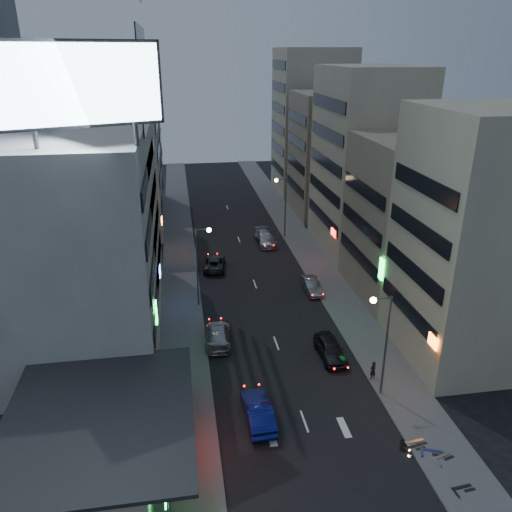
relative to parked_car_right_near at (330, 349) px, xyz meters
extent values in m
plane|color=black|center=(-4.00, -11.23, -0.80)|extent=(180.00, 180.00, 0.00)
cube|color=#4C4C4F|center=(-12.00, 18.77, -0.74)|extent=(4.00, 120.00, 0.12)
cube|color=#4C4C4F|center=(4.00, 18.77, -0.74)|extent=(4.00, 120.00, 0.12)
cube|color=#AFA989|center=(-18.00, -9.23, 1.00)|extent=(8.00, 12.00, 3.60)
cube|color=black|center=(-17.00, -9.23, 2.95)|extent=(11.00, 13.00, 0.25)
cube|color=black|center=(-12.90, -9.23, 2.30)|extent=(0.12, 4.00, 0.90)
cube|color=#FF1E14|center=(-12.82, -9.23, 2.30)|extent=(0.04, 3.70, 0.70)
cube|color=#AEAEA9|center=(-21.00, 8.77, 8.20)|extent=(14.00, 24.00, 18.00)
cube|color=#AFA989|center=(11.00, -0.73, 9.20)|extent=(10.00, 11.00, 20.00)
cube|color=gray|center=(11.50, 10.77, 7.20)|extent=(11.00, 12.00, 16.00)
cube|color=#AFA989|center=(11.00, 23.77, 10.20)|extent=(10.00, 14.00, 22.00)
cube|color=#AEAEA9|center=(-19.50, 33.77, 9.20)|extent=(11.00, 10.00, 20.00)
cube|color=gray|center=(-20.00, 46.77, 6.70)|extent=(12.00, 10.00, 15.00)
cube|color=gray|center=(11.50, 38.77, 8.20)|extent=(11.00, 12.00, 18.00)
cube|color=#AFA989|center=(12.00, 52.77, 11.20)|extent=(12.00, 12.00, 24.00)
cylinder|color=#595B60|center=(-20.00, -1.23, 17.95)|extent=(0.30, 0.30, 1.50)
cylinder|color=#595B60|center=(-14.00, -1.23, 17.95)|extent=(0.30, 0.30, 1.50)
cube|color=black|center=(-17.00, -1.23, 20.90)|extent=(9.52, 3.75, 5.00)
cube|color=#B1DEEC|center=(-16.92, -1.43, 20.90)|extent=(9.04, 3.34, 4.60)
cylinder|color=#595B60|center=(2.30, -5.23, 3.32)|extent=(0.16, 0.16, 8.00)
cylinder|color=#595B60|center=(1.60, -5.23, 7.22)|extent=(1.40, 0.10, 0.10)
sphere|color=#FFD88C|center=(1.00, -5.23, 7.12)|extent=(0.44, 0.44, 0.44)
cylinder|color=#595B60|center=(-10.30, 10.77, 3.32)|extent=(0.16, 0.16, 8.00)
cylinder|color=#595B60|center=(-9.60, 10.77, 7.22)|extent=(1.40, 0.10, 0.10)
sphere|color=#FFD88C|center=(-9.00, 10.77, 7.12)|extent=(0.44, 0.44, 0.44)
cylinder|color=#595B60|center=(2.30, 28.77, 3.32)|extent=(0.16, 0.16, 8.00)
cylinder|color=#595B60|center=(1.60, 28.77, 7.22)|extent=(1.40, 0.10, 0.10)
sphere|color=#FFD88C|center=(1.00, 28.77, 7.12)|extent=(0.44, 0.44, 0.44)
imported|color=black|center=(0.00, 0.00, 0.00)|extent=(1.99, 4.75, 1.61)
imported|color=gray|center=(1.60, 12.08, -0.10)|extent=(1.57, 4.29, 1.40)
imported|color=#2B2B31|center=(-8.01, 19.65, -0.10)|extent=(3.00, 5.35, 1.41)
imported|color=#9FA0A7|center=(-0.74, 26.61, -0.01)|extent=(2.45, 5.57, 1.59)
imported|color=navy|center=(-7.16, -6.66, 0.01)|extent=(1.91, 4.99, 1.62)
imported|color=#9A9BA2|center=(-9.00, 3.74, -0.05)|extent=(2.52, 5.36, 1.51)
imported|color=black|center=(2.30, -3.50, 0.09)|extent=(0.66, 0.55, 1.55)
camera|label=1|loc=(-11.55, -33.65, 22.79)|focal=35.00mm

